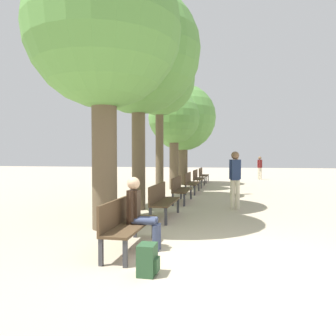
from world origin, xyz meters
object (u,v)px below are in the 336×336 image
person_seated (140,211)px  pedestrian_near (235,176)px  bench_row_0 (126,220)px  bench_row_4 (198,177)px  bench_row_1 (162,198)px  bench_row_5 (203,174)px  pedestrian_mid (260,166)px  bench_row_2 (180,188)px  tree_row_0 (104,33)px  tree_row_2 (159,81)px  tree_row_3 (174,119)px  backpack (148,260)px  tree_row_1 (138,52)px  pedestrian_far (236,173)px  bench_row_3 (190,181)px  tree_row_4 (183,118)px

person_seated → pedestrian_near: bearing=70.7°
bench_row_0 → bench_row_4: same height
bench_row_1 → pedestrian_near: size_ratio=1.04×
bench_row_5 → bench_row_1: bearing=-90.0°
pedestrian_mid → bench_row_2: bearing=-106.9°
tree_row_0 → tree_row_2: bearing=90.0°
bench_row_5 → tree_row_3: tree_row_3 is taller
bench_row_2 → bench_row_0: bearing=-90.0°
bench_row_0 → pedestrian_mid: (3.58, 17.58, 0.39)m
backpack → pedestrian_mid: (2.91, 18.65, 0.69)m
tree_row_1 → pedestrian_far: tree_row_1 is taller
bench_row_5 → backpack: 15.56m
pedestrian_far → bench_row_4: bearing=121.0°
tree_row_3 → bench_row_2: bearing=-77.3°
bench_row_3 → tree_row_0: (-0.97, -7.22, 3.72)m
bench_row_2 → bench_row_4: 5.79m
tree_row_1 → tree_row_0: bearing=-90.0°
bench_row_0 → bench_row_2: 5.79m
person_seated → pedestrian_near: size_ratio=0.71×
bench_row_1 → bench_row_4: bearing=90.0°
tree_row_1 → pedestrian_mid: tree_row_1 is taller
tree_row_4 → bench_row_5: bearing=59.8°
bench_row_1 → tree_row_0: tree_row_0 is taller
bench_row_4 → tree_row_3: size_ratio=0.39×
pedestrian_near → pedestrian_far: size_ratio=1.09×
bench_row_2 → tree_row_0: size_ratio=0.30×
bench_row_1 → bench_row_5: (0.00, 11.58, 0.00)m
bench_row_5 → tree_row_4: size_ratio=0.32×
pedestrian_near → tree_row_3: bearing=117.6°
bench_row_4 → person_seated: (0.23, -11.49, 0.15)m
tree_row_1 → tree_row_3: 6.13m
bench_row_3 → person_seated: person_seated is taller
bench_row_3 → bench_row_5: same height
backpack → tree_row_2: bearing=101.5°
bench_row_1 → tree_row_3: 7.78m
tree_row_4 → bench_row_0: bearing=-85.7°
bench_row_4 → backpack: bench_row_4 is taller
bench_row_0 → tree_row_0: 4.12m
bench_row_3 → pedestrian_mid: size_ratio=1.14×
pedestrian_far → tree_row_1: bearing=-123.3°
tree_row_0 → person_seated: 4.01m
backpack → pedestrian_mid: 18.89m
tree_row_0 → person_seated: size_ratio=4.85×
tree_row_1 → pedestrian_mid: 14.72m
bench_row_0 → pedestrian_near: 5.06m
tree_row_0 → tree_row_3: size_ratio=1.29×
bench_row_3 → pedestrian_mid: pedestrian_mid is taller
bench_row_0 → person_seated: size_ratio=1.45×
tree_row_3 → pedestrian_near: size_ratio=2.68×
tree_row_0 → tree_row_2: (0.00, 5.46, 0.20)m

